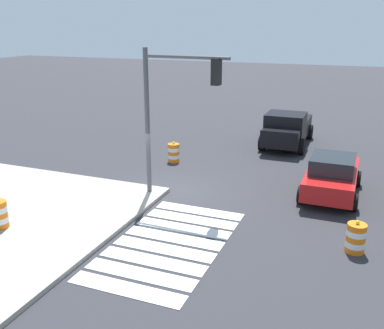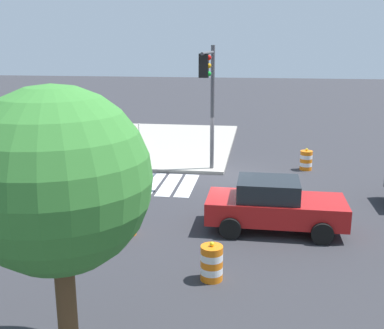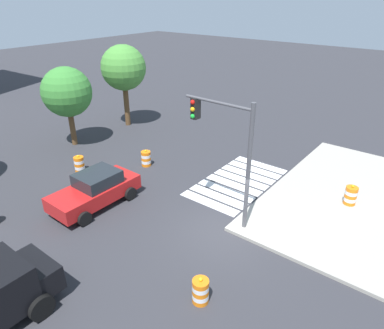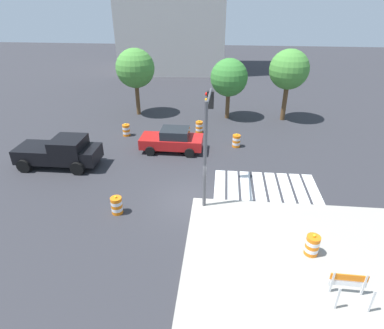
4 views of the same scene
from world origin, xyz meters
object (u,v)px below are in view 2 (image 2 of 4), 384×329
at_px(construction_barricade, 127,132).
at_px(traffic_barrel_on_sidewalk, 131,142).
at_px(traffic_barrel_median_near, 306,160).
at_px(sports_car, 274,205).
at_px(street_tree_streetside_mid, 57,181).
at_px(traffic_barrel_median_far, 212,263).
at_px(traffic_barrel_crosswalk_end, 127,221).
at_px(traffic_light_pole, 209,88).

bearing_deg(construction_barricade, traffic_barrel_on_sidewalk, 110.80).
bearing_deg(traffic_barrel_median_near, sports_car, 77.42).
xyz_separation_m(traffic_barrel_on_sidewalk, street_tree_streetside_mid, (-3.50, 16.85, 2.94)).
height_order(sports_car, traffic_barrel_median_far, sports_car).
bearing_deg(street_tree_streetside_mid, traffic_barrel_on_sidewalk, -78.25).
xyz_separation_m(sports_car, traffic_barrel_on_sidewalk, (7.30, -9.67, -0.21)).
relative_size(traffic_barrel_crosswalk_end, traffic_barrel_on_sidewalk, 1.00).
relative_size(traffic_barrel_median_near, construction_barricade, 0.78).
distance_m(traffic_barrel_on_sidewalk, construction_barricade, 2.23).
xyz_separation_m(traffic_barrel_median_near, construction_barricade, (9.77, -4.25, 0.27)).
xyz_separation_m(sports_car, traffic_barrel_crosswalk_end, (4.47, 1.08, -0.36)).
bearing_deg(traffic_barrel_median_far, traffic_light_pole, -83.29).
height_order(traffic_barrel_median_near, street_tree_streetside_mid, street_tree_streetside_mid).
relative_size(traffic_barrel_median_near, street_tree_streetside_mid, 0.20).
relative_size(traffic_barrel_median_far, street_tree_streetside_mid, 0.20).
bearing_deg(sports_car, construction_barricade, -55.44).
bearing_deg(traffic_barrel_median_near, traffic_barrel_median_far, 73.54).
xyz_separation_m(traffic_barrel_median_far, traffic_barrel_on_sidewalk, (5.71, -13.22, 0.15)).
distance_m(sports_car, traffic_barrel_crosswalk_end, 4.61).
bearing_deg(traffic_barrel_crosswalk_end, construction_barricade, -74.21).
bearing_deg(traffic_barrel_on_sidewalk, traffic_barrel_median_near, 166.44).
relative_size(traffic_barrel_median_far, traffic_barrel_on_sidewalk, 1.00).
bearing_deg(traffic_barrel_median_far, street_tree_streetside_mid, 58.69).
relative_size(traffic_barrel_crosswalk_end, traffic_barrel_median_near, 1.00).
height_order(traffic_barrel_median_far, traffic_barrel_on_sidewalk, traffic_barrel_on_sidewalk).
distance_m(traffic_barrel_median_near, traffic_barrel_on_sidewalk, 9.24).
bearing_deg(traffic_barrel_crosswalk_end, traffic_light_pole, -105.39).
bearing_deg(street_tree_streetside_mid, traffic_barrel_crosswalk_end, -83.77).
relative_size(sports_car, traffic_barrel_crosswalk_end, 4.23).
xyz_separation_m(sports_car, traffic_barrel_median_far, (1.59, 3.55, -0.36)).
xyz_separation_m(sports_car, traffic_barrel_median_near, (-1.67, -7.51, -0.36)).
height_order(traffic_barrel_median_near, traffic_light_pole, traffic_light_pole).
distance_m(construction_barricade, traffic_light_pole, 8.88).
height_order(traffic_barrel_crosswalk_end, traffic_barrel_median_near, same).
bearing_deg(traffic_light_pole, sports_car, 115.80).
height_order(traffic_barrel_crosswalk_end, construction_barricade, construction_barricade).
bearing_deg(traffic_barrel_median_near, traffic_light_pole, 24.94).
distance_m(sports_car, traffic_barrel_median_far, 3.91).
bearing_deg(construction_barricade, traffic_light_pole, 130.99).
relative_size(sports_car, street_tree_streetside_mid, 0.84).
xyz_separation_m(traffic_barrel_median_far, street_tree_streetside_mid, (2.21, 3.63, 3.09)).
height_order(traffic_barrel_median_far, traffic_light_pole, traffic_light_pole).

